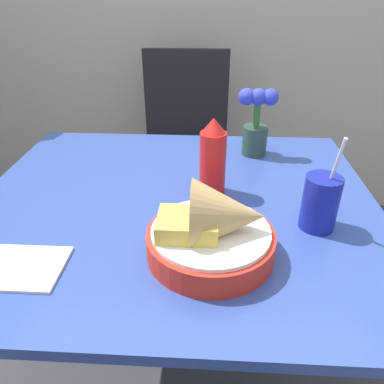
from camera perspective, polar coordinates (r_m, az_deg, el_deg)
The scene contains 8 objects.
ground_plane at distance 1.46m, azimuth -1.82°, elevation -26.77°, with size 12.00×12.00×0.00m, color #38383D.
dining_table at distance 1.00m, azimuth -2.39°, elevation -6.32°, with size 1.00×0.89×0.73m.
chair_far_window at distance 1.82m, azimuth -1.02°, elevation 8.49°, with size 0.40×0.40×0.94m.
food_basket at distance 0.73m, azimuth 3.63°, elevation -5.92°, with size 0.25×0.25×0.16m.
ketchup_bottle at distance 0.93m, azimuth 3.18°, elevation 5.22°, with size 0.07×0.07×0.20m.
drink_cup at distance 0.86m, azimuth 18.92°, elevation -1.77°, with size 0.08×0.08×0.23m.
flower_vase at distance 1.17m, azimuth 9.74°, elevation 10.34°, with size 0.12×0.08×0.21m.
napkin at distance 0.80m, azimuth -24.53°, elevation -10.40°, with size 0.16×0.13×0.01m.
Camera 1 is at (0.09, -0.80, 1.22)m, focal length 35.00 mm.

